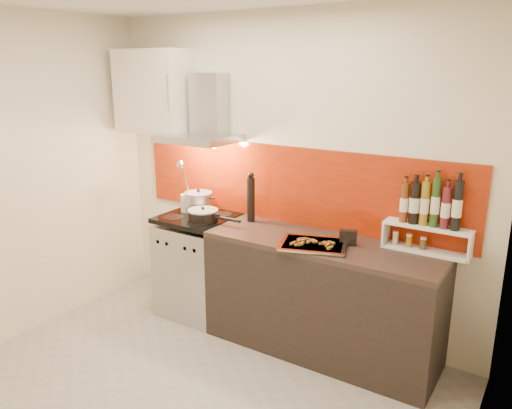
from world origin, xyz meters
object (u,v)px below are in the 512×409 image
Objects in this scene: saute_pan at (204,215)px; baking_tray at (313,244)px; range_stove at (199,266)px; counter at (321,297)px; pepper_mill at (251,198)px; stock_pot at (199,202)px.

saute_pan reaches higher than baking_tray.
range_stove is at bearing 150.64° from saute_pan.
baking_tray is (1.05, -0.05, -0.04)m from saute_pan.
baking_tray is at bearing -5.76° from range_stove.
counter is 0.48m from baking_tray.
pepper_mill is at bearing 33.27° from saute_pan.
stock_pot is 1.27m from baking_tray.
stock_pot is at bearing -175.62° from pepper_mill.
range_stove is at bearing 174.24° from baking_tray.
pepper_mill is 0.74× the size of baking_tray.
stock_pot reaches higher than baking_tray.
counter is 1.38m from stock_pot.
counter is at bearing -10.79° from pepper_mill.
saute_pan is at bearing -146.73° from pepper_mill.
stock_pot is 0.43× the size of baking_tray.
saute_pan reaches higher than counter.
saute_pan is 1.05m from baking_tray.
stock_pot is 0.58× the size of pepper_mill.
pepper_mill is at bearing 4.38° from stock_pot.
pepper_mill is at bearing 169.21° from counter.
counter is 1.19m from saute_pan.
baking_tray is at bearing -2.49° from saute_pan.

